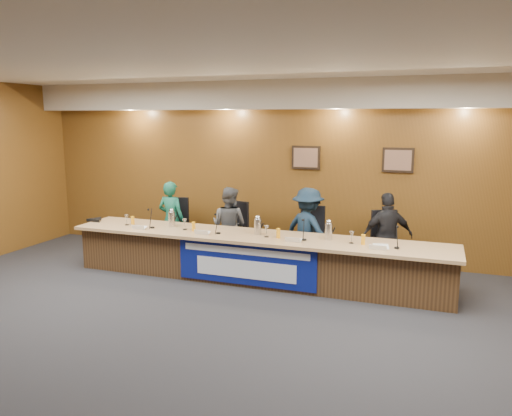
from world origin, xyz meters
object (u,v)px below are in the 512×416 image
Objects in this scene: office_chair_b at (231,235)px; office_chair_c at (309,242)px; panelist_a at (171,219)px; carafe_right at (329,232)px; speakerphone at (96,220)px; banner at (246,264)px; carafe_left at (172,219)px; office_chair_a at (174,230)px; panelist_d at (387,237)px; panelist_b at (229,225)px; carafe_mid at (258,227)px; dais_body at (255,259)px; panelist_c at (308,230)px; office_chair_d at (387,249)px.

office_chair_b is 1.43m from office_chair_c.
panelist_a reaches higher than carafe_right.
panelist_a is 4.43× the size of speakerphone.
banner is 8.73× the size of carafe_left.
office_chair_a and office_chair_b have the same top height.
panelist_a is at bearing -24.90° from panelist_d.
panelist_a is 1.04× the size of panelist_b.
office_chair_b is at bearing 21.23° from speakerphone.
carafe_mid is 0.76× the size of speakerphone.
office_chair_a is 1.50× the size of speakerphone.
office_chair_c is (2.58, 0.10, -0.23)m from panelist_a.
panelist_b is 2.05m from carafe_right.
panelist_b is (1.15, 0.00, -0.03)m from panelist_a.
dais_body is at bearing -146.64° from carafe_mid.
carafe_mid is at bearing -31.67° from office_chair_a.
dais_body is 4.23× the size of panelist_c.
carafe_left is (-0.74, -0.70, 0.19)m from panelist_b.
office_chair_a is 0.98m from carafe_left.
panelist_c is at bearing 161.08° from office_chair_d.
panelist_b reaches higher than speakerphone.
office_chair_c is at bearing 62.12° from banner.
panelist_d is at bearing -173.51° from panelist_b.
panelist_b is 1.04m from carafe_left.
carafe_left is at bearing 179.15° from carafe_mid.
banner is at bearing -42.22° from office_chair_a.
panelist_d reaches higher than speakerphone.
office_chair_c is (-1.29, 0.10, -0.22)m from panelist_d.
carafe_right is at bearing 1.36° from carafe_mid.
panelist_b is 0.23m from office_chair_b.
dais_body is at bearing 161.34° from panelist_a.
panelist_d reaches higher than banner.
carafe_right is at bearing 150.27° from panelist_c.
banner is 0.66m from carafe_mid.
office_chair_a is at bearing 156.16° from dais_body.
office_chair_c is at bearing 121.73° from carafe_right.
office_chair_c is (0.00, 0.10, -0.23)m from panelist_c.
dais_body is 1.15m from office_chair_b.
office_chair_d is (3.87, 0.00, 0.00)m from office_chair_a.
carafe_left reaches higher than office_chair_a.
panelist_d is (1.95, 1.16, 0.32)m from banner.
banner is 1.34m from carafe_right.
carafe_mid reaches higher than dais_body.
panelist_b is 2.37m from speakerphone.
office_chair_c is 2.35m from carafe_left.
carafe_left is (0.41, -0.70, 0.17)m from panelist_a.
office_chair_b is 1.50× the size of speakerphone.
dais_body is 12.50× the size of office_chair_c.
banner is at bearing 151.40° from panelist_a.
dais_body is 0.52m from carafe_mid.
banner is 4.58× the size of office_chair_c.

